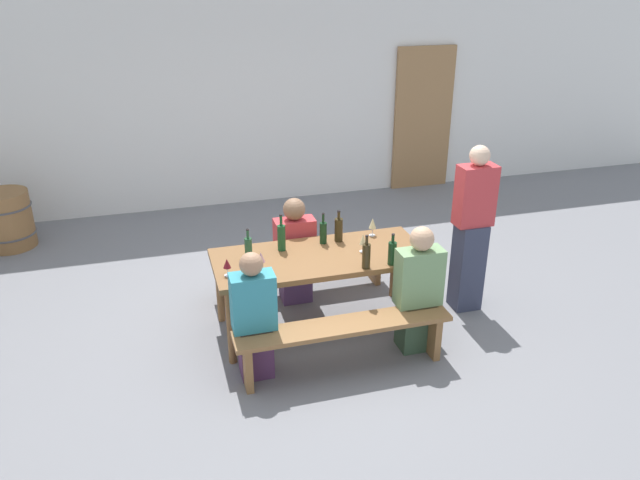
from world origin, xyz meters
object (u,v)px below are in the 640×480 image
object	(u,v)px
wine_glass_2	(261,258)
standing_host	(471,232)
wine_barrel	(7,220)
seated_guest_near_1	(418,292)
wine_bottle_2	(392,253)
seated_guest_near_0	(254,319)
bench_far	(301,261)
wine_glass_1	(363,240)
wine_bottle_5	(281,237)
wine_glass_3	(373,224)
bench_near	(344,334)
wine_bottle_4	(323,232)
wooden_door	(423,119)
seated_guest_far_0	(295,253)
tasting_table	(320,263)
wine_bottle_0	(248,249)
wine_bottle_3	(366,255)
wine_bottle_1	(339,229)
wine_glass_0	(227,264)

from	to	relation	value
wine_glass_2	standing_host	bearing A→B (deg)	3.30
wine_barrel	seated_guest_near_1	bearing A→B (deg)	-41.02
wine_bottle_2	seated_guest_near_0	xyz separation A→B (m)	(-1.28, -0.22, -0.33)
wine_glass_2	wine_barrel	world-z (taller)	wine_glass_2
bench_far	seated_guest_near_1	size ratio (longest dim) A/B	1.57
wine_glass_1	wine_bottle_5	bearing A→B (deg)	161.14
wine_bottle_2	seated_guest_near_0	size ratio (longest dim) A/B	0.26
wine_glass_3	seated_guest_near_1	distance (m)	0.92
bench_near	wine_bottle_2	world-z (taller)	wine_bottle_2
wine_bottle_4	wine_glass_3	xyz separation A→B (m)	(0.51, 0.04, 0.01)
wooden_door	bench_far	xyz separation A→B (m)	(-2.59, -2.77, -0.70)
seated_guest_far_0	wine_glass_1	bearing A→B (deg)	39.18
seated_guest_far_0	wooden_door	bearing A→B (deg)	137.33
standing_host	wine_bottle_5	bearing A→B (deg)	-7.66
tasting_table	wine_bottle_0	world-z (taller)	wine_bottle_0
wine_bottle_3	seated_guest_far_0	size ratio (longest dim) A/B	0.28
wine_glass_1	seated_guest_far_0	distance (m)	0.85
tasting_table	standing_host	size ratio (longest dim) A/B	1.16
wine_bottle_0	wine_bottle_3	xyz separation A→B (m)	(0.96, -0.41, 0.00)
tasting_table	wine_barrel	world-z (taller)	tasting_table
bench_far	wine_glass_3	size ratio (longest dim) A/B	10.25
wine_bottle_1	wine_bottle_4	xyz separation A→B (m)	(-0.15, -0.01, -0.01)
wine_glass_3	standing_host	xyz separation A→B (m)	(0.89, -0.33, -0.06)
tasting_table	wine_glass_2	world-z (taller)	wine_glass_2
wine_glass_3	seated_guest_near_1	xyz separation A→B (m)	(0.11, -0.85, -0.32)
wine_glass_0	seated_guest_near_0	distance (m)	0.53
wine_glass_1	wine_barrel	xyz separation A→B (m)	(-3.53, 2.82, -0.52)
bench_near	wine_bottle_5	bearing A→B (deg)	108.60
seated_guest_near_1	wine_bottle_0	bearing A→B (deg)	65.42
wine_bottle_0	wine_glass_3	xyz separation A→B (m)	(1.25, 0.23, 0.01)
wooden_door	wine_bottle_0	distance (m)	4.72
wine_glass_0	wine_glass_3	world-z (taller)	wine_glass_3
wine_bottle_1	seated_guest_near_0	world-z (taller)	seated_guest_near_0
wine_bottle_1	wine_bottle_5	size ratio (longest dim) A/B	0.88
wine_bottle_4	wine_glass_2	distance (m)	0.79
wine_bottle_1	seated_guest_far_0	distance (m)	0.58
wine_barrel	seated_guest_near_0	bearing A→B (deg)	-54.32
wine_bottle_2	wine_bottle_4	size ratio (longest dim) A/B	0.95
wine_bottle_0	wine_bottle_2	size ratio (longest dim) A/B	1.07
wine_bottle_0	wine_glass_0	world-z (taller)	wine_bottle_0
wine_bottle_0	wine_glass_3	world-z (taller)	wine_bottle_0
wine_bottle_1	wine_barrel	bearing A→B (deg)	143.22
bench_near	seated_guest_far_0	distance (m)	1.30
wine_bottle_3	wine_bottle_5	world-z (taller)	wine_bottle_5
wine_bottle_5	wine_glass_3	distance (m)	0.92
tasting_table	bench_far	bearing A→B (deg)	90.00
seated_guest_near_0	wine_barrel	distance (m)	4.13
wine_bottle_5	seated_guest_near_0	bearing A→B (deg)	-118.11
wine_bottle_4	tasting_table	bearing A→B (deg)	-112.40
wine_bottle_3	wine_bottle_1	bearing A→B (deg)	95.42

